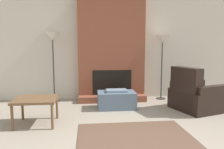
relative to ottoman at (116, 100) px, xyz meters
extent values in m
cube|color=beige|center=(-0.02, 1.04, 1.11)|extent=(7.51, 0.06, 2.60)
cube|color=brown|center=(-0.02, 0.85, 1.11)|extent=(1.66, 0.32, 2.60)
cube|color=brown|center=(-0.02, 0.56, -0.11)|extent=(1.66, 0.27, 0.15)
cube|color=black|center=(-0.02, 0.69, 0.27)|extent=(0.97, 0.02, 0.62)
cube|color=slate|center=(0.00, 0.00, -0.01)|extent=(0.82, 0.51, 0.36)
cube|color=slate|center=(0.00, 0.00, 0.20)|extent=(0.45, 0.28, 0.05)
cube|color=black|center=(1.76, -0.30, 0.03)|extent=(1.22, 1.15, 0.43)
cube|color=black|center=(1.38, -0.42, 0.27)|extent=(0.41, 0.76, 0.93)
cube|color=black|center=(1.87, -0.65, 0.10)|extent=(0.90, 0.42, 0.58)
cube|color=black|center=(1.65, 0.05, 0.10)|extent=(0.90, 0.42, 0.58)
cube|color=brown|center=(-1.52, -0.85, 0.25)|extent=(0.71, 0.64, 0.04)
cylinder|color=brown|center=(-1.83, -1.13, 0.02)|extent=(0.04, 0.04, 0.42)
cylinder|color=brown|center=(-1.20, -1.13, 0.02)|extent=(0.04, 0.04, 0.42)
cylinder|color=brown|center=(-1.83, -0.57, 0.02)|extent=(0.04, 0.04, 0.42)
cylinder|color=brown|center=(-1.20, -0.57, 0.02)|extent=(0.04, 0.04, 0.42)
cylinder|color=#333333|center=(-1.44, 0.74, -0.18)|extent=(0.24, 0.24, 0.02)
cylinder|color=#333333|center=(-1.44, 0.74, 0.57)|extent=(0.03, 0.03, 1.49)
cone|color=silver|center=(-1.44, 0.74, 1.41)|extent=(0.38, 0.38, 0.18)
cylinder|color=#333333|center=(1.27, 0.74, -0.18)|extent=(0.24, 0.24, 0.02)
cylinder|color=#333333|center=(1.27, 0.74, 0.54)|extent=(0.03, 0.03, 1.43)
cone|color=silver|center=(1.27, 0.74, 1.35)|extent=(0.38, 0.38, 0.18)
cube|color=brown|center=(0.07, -1.63, -0.18)|extent=(1.71, 1.32, 0.01)
camera|label=1|loc=(-0.62, -4.65, 1.15)|focal=35.00mm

